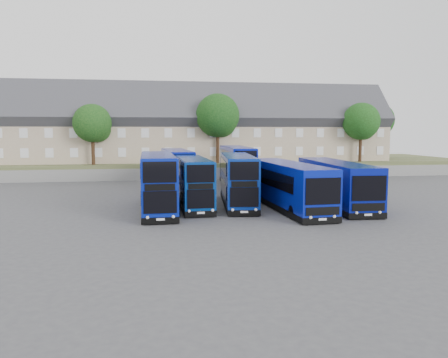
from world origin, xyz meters
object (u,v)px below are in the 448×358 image
Objects in this scene: dd_front_left at (158,183)px; tree_mid at (219,117)px; tree_west at (94,125)px; tree_far at (377,122)px; dd_front_mid at (193,183)px; tree_east at (362,123)px; coach_east_a at (288,186)px.

dd_front_left is 1.21× the size of tree_mid.
tree_west is 42.58m from tree_far.
tree_mid is (5.35, 22.01, 6.10)m from dd_front_mid.
tree_west is at bearing 107.69° from dd_front_left.
tree_far is at bearing 9.46° from tree_west.
dd_front_left reaches higher than dd_front_mid.
tree_far is at bearing 40.09° from dd_front_left.
tree_far reaches higher than dd_front_mid.
tree_mid reaches higher than tree_east.
dd_front_left is 3.20m from dd_front_mid.
coach_east_a is at bearing -15.47° from dd_front_mid.
dd_front_mid is at bearing -137.71° from tree_far.
tree_east is (36.00, 0.00, 0.34)m from tree_west.
tree_east is 0.94× the size of tree_far.
tree_far reaches higher than dd_front_left.
tree_mid is at bearing -165.96° from tree_far.
tree_east is (17.82, 23.39, 5.58)m from coach_east_a.
tree_east is at bearing -1.43° from tree_mid.
tree_mid reaches higher than tree_far.
tree_far is (34.21, 29.92, 5.57)m from dd_front_left.
tree_west reaches higher than coach_east_a.
dd_front_left reaches higher than coach_east_a.
tree_mid is (16.00, 0.50, 1.02)m from tree_west.
coach_east_a is 39.06m from tree_far.
dd_front_mid is at bearing 25.01° from dd_front_left.
tree_far reaches higher than coach_east_a.
dd_front_mid is at bearing 162.91° from coach_east_a.
coach_east_a is (7.53, -1.87, -0.16)m from dd_front_mid.
tree_west is (-7.79, 22.92, 4.89)m from dd_front_left.
dd_front_left is 1.10× the size of dd_front_mid.
tree_west reaches higher than dd_front_left.
tree_east is (20.00, -0.50, -0.68)m from tree_mid.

